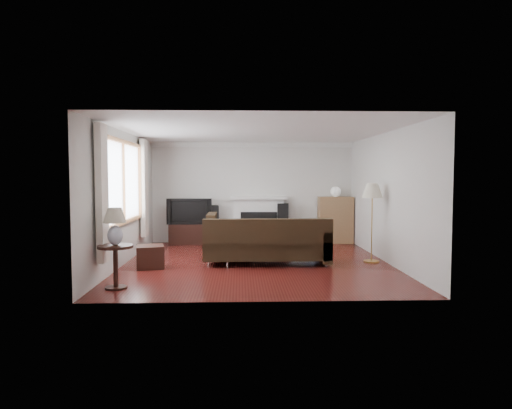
{
  "coord_description": "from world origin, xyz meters",
  "views": [
    {
      "loc": [
        -0.32,
        -8.67,
        1.66
      ],
      "look_at": [
        0.0,
        0.3,
        1.1
      ],
      "focal_mm": 32.0,
      "sensor_mm": 36.0,
      "label": 1
    }
  ],
  "objects_px": {
    "bookshelf": "(335,220)",
    "sectional_sofa": "(267,242)",
    "tv_stand": "(190,234)",
    "floor_lamp": "(372,223)",
    "side_table": "(116,267)",
    "coffee_table": "(267,243)"
  },
  "relations": [
    {
      "from": "coffee_table",
      "to": "floor_lamp",
      "type": "bearing_deg",
      "value": -25.58
    },
    {
      "from": "tv_stand",
      "to": "coffee_table",
      "type": "relative_size",
      "value": 0.96
    },
    {
      "from": "coffee_table",
      "to": "side_table",
      "type": "xyz_separation_m",
      "value": [
        -2.41,
        -3.19,
        0.12
      ]
    },
    {
      "from": "tv_stand",
      "to": "floor_lamp",
      "type": "bearing_deg",
      "value": -33.89
    },
    {
      "from": "tv_stand",
      "to": "floor_lamp",
      "type": "height_order",
      "value": "floor_lamp"
    },
    {
      "from": "floor_lamp",
      "to": "side_table",
      "type": "xyz_separation_m",
      "value": [
        -4.37,
        -1.93,
        -0.44
      ]
    },
    {
      "from": "sectional_sofa",
      "to": "side_table",
      "type": "relative_size",
      "value": 3.96
    },
    {
      "from": "side_table",
      "to": "tv_stand",
      "type": "bearing_deg",
      "value": 82.3
    },
    {
      "from": "sectional_sofa",
      "to": "coffee_table",
      "type": "distance_m",
      "value": 1.35
    },
    {
      "from": "tv_stand",
      "to": "sectional_sofa",
      "type": "bearing_deg",
      "value": -56.33
    },
    {
      "from": "bookshelf",
      "to": "sectional_sofa",
      "type": "height_order",
      "value": "bookshelf"
    },
    {
      "from": "tv_stand",
      "to": "floor_lamp",
      "type": "distance_m",
      "value": 4.57
    },
    {
      "from": "tv_stand",
      "to": "side_table",
      "type": "distance_m",
      "value": 4.5
    },
    {
      "from": "bookshelf",
      "to": "floor_lamp",
      "type": "height_order",
      "value": "floor_lamp"
    },
    {
      "from": "sectional_sofa",
      "to": "coffee_table",
      "type": "relative_size",
      "value": 2.5
    },
    {
      "from": "bookshelf",
      "to": "floor_lamp",
      "type": "distance_m",
      "value": 2.57
    },
    {
      "from": "sectional_sofa",
      "to": "side_table",
      "type": "bearing_deg",
      "value": -141.51
    },
    {
      "from": "bookshelf",
      "to": "sectional_sofa",
      "type": "bearing_deg",
      "value": -125.37
    },
    {
      "from": "side_table",
      "to": "sectional_sofa",
      "type": "bearing_deg",
      "value": 38.49
    },
    {
      "from": "side_table",
      "to": "coffee_table",
      "type": "bearing_deg",
      "value": 52.85
    },
    {
      "from": "bookshelf",
      "to": "floor_lamp",
      "type": "xyz_separation_m",
      "value": [
        0.17,
        -2.55,
        0.19
      ]
    },
    {
      "from": "bookshelf",
      "to": "side_table",
      "type": "distance_m",
      "value": 6.15
    }
  ]
}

